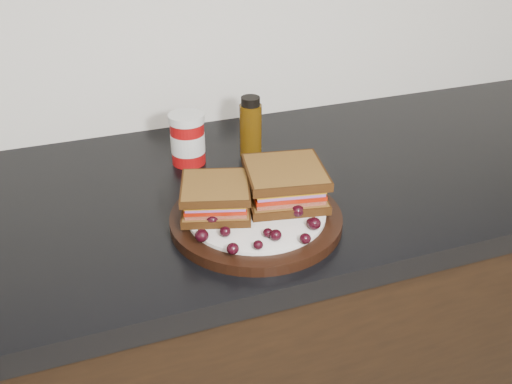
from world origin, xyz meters
The scene contains 28 objects.
base_cabinets centered at (0.00, 1.70, 0.43)m, with size 3.96×0.58×0.86m, color black.
countertop centered at (0.00, 1.70, 0.88)m, with size 3.98×0.60×0.04m, color black.
plate centered at (0.06, 1.57, 0.91)m, with size 0.28×0.28×0.02m, color black.
sandwich_left centered at (0.00, 1.59, 0.95)m, with size 0.11×0.11×0.05m, color brown, non-canonical shape.
sandwich_right centered at (0.12, 1.59, 0.95)m, with size 0.13×0.13×0.06m, color brown, non-canonical shape.
grape_0 centered at (-0.05, 1.52, 0.93)m, with size 0.02×0.02×0.02m, color black.
grape_1 centered at (-0.01, 1.52, 0.93)m, with size 0.02×0.02×0.02m, color black.
grape_2 centered at (-0.01, 1.47, 0.93)m, with size 0.02×0.02×0.02m, color black.
grape_3 centered at (0.03, 1.47, 0.93)m, with size 0.02×0.02×0.01m, color black.
grape_4 centered at (0.06, 1.48, 0.93)m, with size 0.02×0.02×0.02m, color black.
grape_5 centered at (0.05, 1.49, 0.93)m, with size 0.02×0.02×0.01m, color black.
grape_6 centered at (0.10, 1.46, 0.93)m, with size 0.02×0.02×0.02m, color black.
grape_7 centered at (0.12, 1.49, 0.93)m, with size 0.02×0.02×0.02m, color black.
grape_8 centered at (0.12, 1.49, 0.93)m, with size 0.02×0.02×0.02m, color black.
grape_9 centered at (0.11, 1.53, 0.93)m, with size 0.02×0.02×0.02m, color black.
grape_10 centered at (0.14, 1.56, 0.93)m, with size 0.02×0.02×0.02m, color black.
grape_11 centered at (0.13, 1.57, 0.93)m, with size 0.02×0.02×0.01m, color black.
grape_12 centered at (0.13, 1.60, 0.93)m, with size 0.02×0.02×0.02m, color black.
grape_13 centered at (0.12, 1.62, 0.93)m, with size 0.02×0.02×0.02m, color black.
grape_14 centered at (0.01, 1.62, 0.93)m, with size 0.02×0.02×0.02m, color black.
grape_15 centered at (0.00, 1.59, 0.93)m, with size 0.02×0.02×0.02m, color black.
grape_16 centered at (-0.03, 1.57, 0.93)m, with size 0.02×0.02×0.02m, color black.
grape_17 centered at (-0.02, 1.55, 0.93)m, with size 0.02×0.02×0.02m, color black.
grape_18 centered at (0.00, 1.61, 0.93)m, with size 0.02×0.02×0.02m, color black.
grape_19 centered at (-0.01, 1.61, 0.93)m, with size 0.02×0.02×0.02m, color black.
grape_20 centered at (0.00, 1.56, 0.93)m, with size 0.02×0.02×0.02m, color black.
condiment_jar centered at (0.01, 1.82, 0.95)m, with size 0.07×0.07×0.10m, color #9C0B0C.
oil_bottle centered at (0.13, 1.81, 0.96)m, with size 0.04×0.04×0.12m, color #472D07.
Camera 1 is at (-0.21, 0.83, 1.41)m, focal length 40.00 mm.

